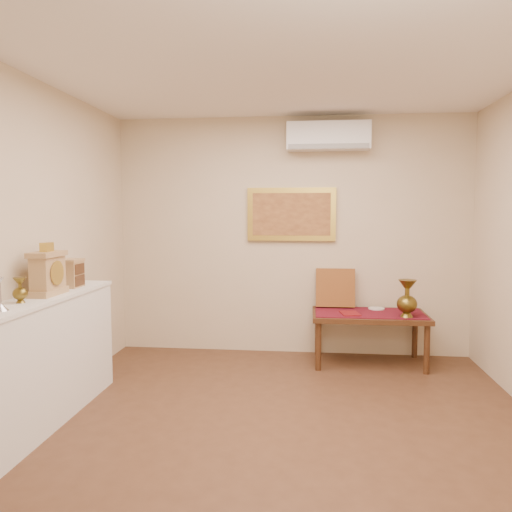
# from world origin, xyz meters

# --- Properties ---
(floor) EXTENTS (4.50, 4.50, 0.00)m
(floor) POSITION_xyz_m (0.00, 0.00, 0.00)
(floor) COLOR brown
(floor) RESTS_ON ground
(ceiling) EXTENTS (4.50, 4.50, 0.00)m
(ceiling) POSITION_xyz_m (0.00, 0.00, 2.70)
(ceiling) COLOR white
(ceiling) RESTS_ON ground
(wall_back) EXTENTS (4.00, 0.02, 2.70)m
(wall_back) POSITION_xyz_m (0.00, 2.25, 1.35)
(wall_back) COLOR beige
(wall_back) RESTS_ON ground
(wall_front) EXTENTS (4.00, 0.02, 2.70)m
(wall_front) POSITION_xyz_m (0.00, -2.25, 1.35)
(wall_front) COLOR beige
(wall_front) RESTS_ON ground
(wall_left) EXTENTS (0.02, 4.50, 2.70)m
(wall_left) POSITION_xyz_m (-2.00, 0.00, 1.35)
(wall_left) COLOR beige
(wall_left) RESTS_ON ground
(brass_urn_small) EXTENTS (0.10, 0.10, 0.23)m
(brass_urn_small) POSITION_xyz_m (-1.83, -0.16, 1.10)
(brass_urn_small) COLOR brown
(brass_urn_small) RESTS_ON display_ledge
(table_cloth) EXTENTS (1.14, 0.59, 0.01)m
(table_cloth) POSITION_xyz_m (0.85, 1.88, 0.55)
(table_cloth) COLOR maroon
(table_cloth) RESTS_ON low_table
(brass_urn_tall) EXTENTS (0.21, 0.21, 0.46)m
(brass_urn_tall) POSITION_xyz_m (1.20, 1.69, 0.79)
(brass_urn_tall) COLOR brown
(brass_urn_tall) RESTS_ON table_cloth
(plate) EXTENTS (0.18, 0.18, 0.01)m
(plate) POSITION_xyz_m (0.95, 2.08, 0.56)
(plate) COLOR silver
(plate) RESTS_ON table_cloth
(menu) EXTENTS (0.22, 0.28, 0.01)m
(menu) POSITION_xyz_m (0.64, 1.77, 0.56)
(menu) COLOR maroon
(menu) RESTS_ON table_cloth
(cushion) EXTENTS (0.43, 0.19, 0.44)m
(cushion) POSITION_xyz_m (0.50, 2.15, 0.77)
(cushion) COLOR maroon
(cushion) RESTS_ON table_cloth
(display_ledge) EXTENTS (0.37, 2.02, 0.98)m
(display_ledge) POSITION_xyz_m (-1.82, 0.00, 0.49)
(display_ledge) COLOR white
(display_ledge) RESTS_ON floor
(mantel_clock) EXTENTS (0.17, 0.36, 0.41)m
(mantel_clock) POSITION_xyz_m (-1.81, 0.18, 1.15)
(mantel_clock) COLOR tan
(mantel_clock) RESTS_ON display_ledge
(wooden_chest) EXTENTS (0.16, 0.21, 0.24)m
(wooden_chest) POSITION_xyz_m (-1.82, 0.58, 1.10)
(wooden_chest) COLOR tan
(wooden_chest) RESTS_ON display_ledge
(low_table) EXTENTS (1.20, 0.70, 0.55)m
(low_table) POSITION_xyz_m (0.85, 1.88, 0.48)
(low_table) COLOR #482815
(low_table) RESTS_ON floor
(painting) EXTENTS (1.00, 0.06, 0.60)m
(painting) POSITION_xyz_m (0.00, 2.22, 1.60)
(painting) COLOR gold
(painting) RESTS_ON wall_back
(ac_unit) EXTENTS (0.90, 0.25, 0.30)m
(ac_unit) POSITION_xyz_m (0.40, 2.12, 2.45)
(ac_unit) COLOR silver
(ac_unit) RESTS_ON wall_back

